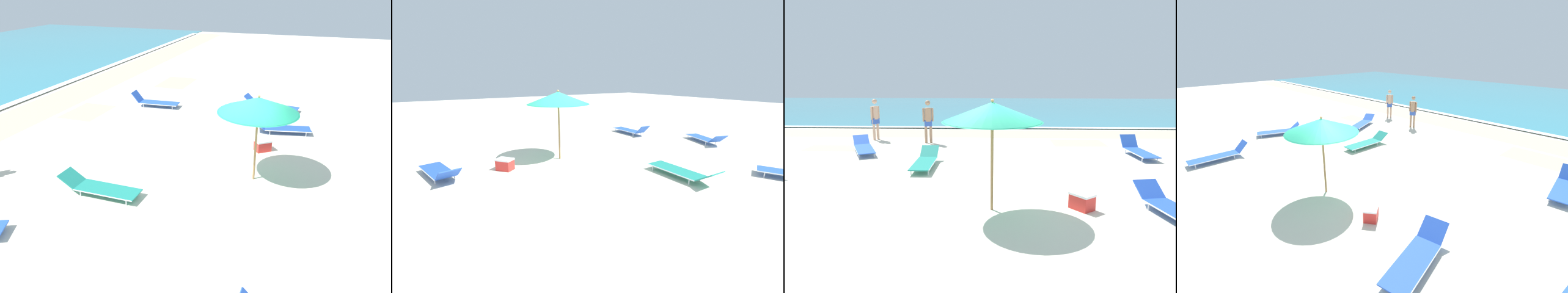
% 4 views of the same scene
% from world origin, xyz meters
% --- Properties ---
extents(ground_plane, '(60.00, 60.00, 0.16)m').
position_xyz_m(ground_plane, '(0.00, 0.01, -0.08)').
color(ground_plane, beige).
extents(ocean_water, '(60.00, 19.34, 0.07)m').
position_xyz_m(ocean_water, '(0.00, 20.39, 0.03)').
color(ocean_water, teal).
rests_on(ocean_water, ground_plane).
extents(beach_umbrella, '(2.13, 2.13, 2.42)m').
position_xyz_m(beach_umbrella, '(-0.04, -0.53, 2.14)').
color(beach_umbrella, '#9E7547').
rests_on(beach_umbrella, ground_plane).
extents(sun_lounger_under_umbrella, '(1.47, 2.29, 0.48)m').
position_xyz_m(sun_lounger_under_umbrella, '(-4.78, 5.11, 0.20)').
color(sun_lounger_under_umbrella, blue).
rests_on(sun_lounger_under_umbrella, ground_plane).
extents(sun_lounger_beside_umbrella, '(0.64, 2.16, 0.49)m').
position_xyz_m(sun_lounger_beside_umbrella, '(-2.15, 3.06, 0.21)').
color(sun_lounger_beside_umbrella, '#1E8475').
rests_on(sun_lounger_beside_umbrella, ground_plane).
extents(sun_lounger_near_water_left, '(0.63, 2.15, 0.57)m').
position_xyz_m(sun_lounger_near_water_left, '(-5.02, -2.26, 0.21)').
color(sun_lounger_near_water_left, blue).
rests_on(sun_lounger_near_water_left, ground_plane).
extents(sun_lounger_near_water_right, '(0.76, 2.07, 0.62)m').
position_xyz_m(sun_lounger_near_water_right, '(5.08, 4.82, 0.22)').
color(sun_lounger_near_water_right, blue).
rests_on(sun_lounger_near_water_right, ground_plane).
extents(sun_lounger_mid_beach_solo, '(1.01, 2.15, 0.51)m').
position_xyz_m(sun_lounger_mid_beach_solo, '(3.71, -0.79, 0.21)').
color(sun_lounger_mid_beach_solo, blue).
rests_on(sun_lounger_mid_beach_solo, ground_plane).
extents(sun_lounger_mid_beach_pair_a, '(1.28, 2.16, 0.53)m').
position_xyz_m(sun_lounger_mid_beach_pair_a, '(-6.54, 0.91, 0.21)').
color(sun_lounger_mid_beach_pair_a, blue).
rests_on(sun_lounger_mid_beach_pair_a, ground_plane).
extents(beachgoer_wading_adult, '(0.44, 0.27, 1.76)m').
position_xyz_m(beachgoer_wading_adult, '(-2.69, 7.00, 1.00)').
color(beachgoer_wading_adult, '#A37A5B').
rests_on(beachgoer_wading_adult, ground_plane).
extents(beachgoer_shoreline_child, '(0.32, 0.38, 1.76)m').
position_xyz_m(beachgoer_shoreline_child, '(-5.08, 7.63, 1.00)').
color(beachgoer_shoreline_child, tan).
rests_on(beachgoer_shoreline_child, ground_plane).
extents(cooler_box, '(0.59, 0.61, 0.37)m').
position_xyz_m(cooler_box, '(1.94, -0.44, 0.19)').
color(cooler_box, red).
rests_on(cooler_box, ground_plane).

